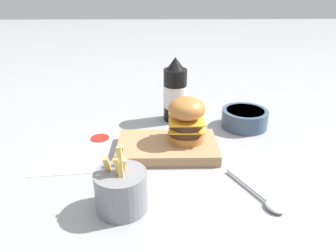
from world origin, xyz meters
TOP-DOWN VIEW (x-y plane):
  - ground_plane at (0.00, 0.00)m, footprint 6.00×6.00m
  - serving_board at (0.01, 0.02)m, footprint 0.27×0.17m
  - burger at (0.07, 0.03)m, footprint 0.10×0.10m
  - ketchup_bottle at (0.05, 0.24)m, footprint 0.08×0.08m
  - fries_basket at (-0.09, -0.22)m, footprint 0.11×0.11m
  - side_bowl at (0.27, 0.18)m, footprint 0.15×0.15m
  - spoon at (0.22, -0.22)m, footprint 0.10×0.17m
  - ketchup_puddle at (-0.19, 0.10)m, footprint 0.06×0.06m
  - parchment_square at (-0.26, -0.02)m, footprint 0.18×0.18m

SIDE VIEW (x-z plane):
  - ground_plane at x=0.00m, z-range 0.00..0.00m
  - parchment_square at x=-0.26m, z-range 0.00..0.00m
  - ketchup_puddle at x=-0.19m, z-range 0.00..0.00m
  - spoon at x=0.22m, z-range 0.00..0.01m
  - serving_board at x=0.01m, z-range 0.00..0.03m
  - side_bowl at x=0.27m, z-range 0.00..0.06m
  - fries_basket at x=-0.09m, z-range -0.03..0.12m
  - burger at x=0.07m, z-range 0.03..0.15m
  - ketchup_bottle at x=0.05m, z-range -0.01..0.20m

